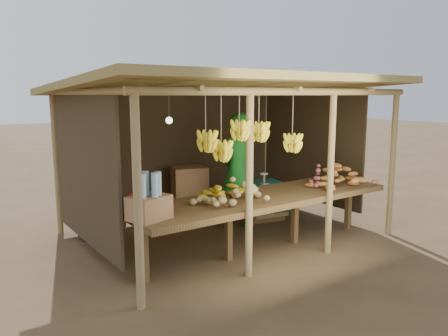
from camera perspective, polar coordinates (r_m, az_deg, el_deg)
ground at (r=6.96m, az=0.00°, el=-8.56°), size 60.00×60.00×0.00m
stall_structure at (r=6.60m, az=-0.64°, el=7.44°), size 4.70×3.50×2.43m
counter at (r=6.03m, az=5.23°, el=-4.14°), size 3.90×1.05×0.80m
potato_heap at (r=5.48m, az=1.35°, el=-2.90°), size 1.04×0.77×0.36m
sweet_potato_heap at (r=6.80m, az=15.49°, el=-0.84°), size 1.00×0.67×0.36m
onion_heap at (r=6.88m, az=12.88°, el=-0.63°), size 0.77×0.56×0.35m
banana_pile at (r=5.72m, az=0.57°, el=-2.44°), size 0.71×0.54×0.35m
tomato_basin at (r=5.42m, az=-11.46°, el=-4.40°), size 0.35×0.35×0.18m
bottle_box at (r=4.88m, az=-9.79°, el=-4.32°), size 0.50×0.45×0.53m
vendor at (r=6.96m, az=1.77°, el=-0.54°), size 0.69×0.45×1.89m
tarp_crate at (r=7.71m, az=5.01°, el=-4.10°), size 0.82×0.74×0.84m
carton_stack at (r=7.50m, az=-5.87°, el=-4.04°), size 1.33×0.63×0.92m
burlap_sacks at (r=6.98m, az=-15.68°, el=-6.84°), size 0.76×0.40×0.54m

